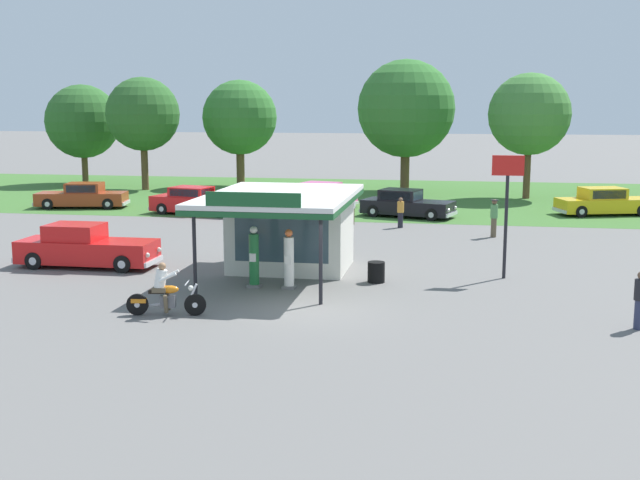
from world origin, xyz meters
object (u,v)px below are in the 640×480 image
object	(u,v)px
gas_pump_nearside	(254,259)
bystander_standing_back_lot	(640,299)
bystander_strolling_foreground	(401,212)
featured_classic_sedan	(85,248)
parked_car_back_row_far_right	(197,202)
spare_tire_stack	(376,272)
gas_pump_offside	(289,261)
parked_car_back_row_centre	(82,197)
bystander_chatting_near_pumps	(494,217)
parked_car_back_row_centre_right	(406,204)
bystander_admiring_sedan	(352,208)
roadside_pole_sign	(507,194)
motorcycle_with_rider	(165,294)
parked_car_back_row_right	(604,202)
parked_car_back_row_far_left	(317,195)

from	to	relation	value
gas_pump_nearside	bystander_standing_back_lot	bearing A→B (deg)	-15.00
bystander_standing_back_lot	bystander_strolling_foreground	bearing A→B (deg)	114.45
gas_pump_nearside	bystander_strolling_foreground	xyz separation A→B (m)	(3.91, 14.01, -0.16)
featured_classic_sedan	parked_car_back_row_far_right	size ratio (longest dim) A/B	0.95
parked_car_back_row_far_right	spare_tire_stack	distance (m)	19.53
gas_pump_offside	bystander_strolling_foreground	size ratio (longest dim) A/B	1.32
parked_car_back_row_centre	spare_tire_stack	xyz separation A→B (m)	(19.46, -17.13, -0.32)
parked_car_back_row_far_right	spare_tire_stack	xyz separation A→B (m)	(11.76, -15.59, -0.35)
parked_car_back_row_far_right	bystander_strolling_foreground	world-z (taller)	parked_car_back_row_far_right
bystander_chatting_near_pumps	parked_car_back_row_centre_right	bearing A→B (deg)	126.02
bystander_admiring_sedan	roadside_pole_sign	world-z (taller)	roadside_pole_sign
motorcycle_with_rider	roadside_pole_sign	xyz separation A→B (m)	(10.06, 6.87, 2.35)
parked_car_back_row_right	parked_car_back_row_far_left	xyz separation A→B (m)	(-16.50, 0.82, -0.02)
gas_pump_offside	bystander_strolling_foreground	bearing A→B (deg)	79.08
bystander_strolling_foreground	parked_car_back_row_right	bearing A→B (deg)	31.45
featured_classic_sedan	parked_car_back_row_far_left	xyz separation A→B (m)	(5.49, 19.29, -0.05)
motorcycle_with_rider	parked_car_back_row_far_right	distance (m)	21.89
parked_car_back_row_far_left	bystander_strolling_foreground	xyz separation A→B (m)	(5.61, -7.49, 0.11)
motorcycle_with_rider	parked_car_back_row_centre	size ratio (longest dim) A/B	0.41
parked_car_back_row_far_left	spare_tire_stack	bearing A→B (deg)	-74.17
featured_classic_sedan	parked_car_back_row_centre	bearing A→B (deg)	116.84
parked_car_back_row_far_left	parked_car_back_row_right	bearing A→B (deg)	-2.86
parked_car_back_row_right	bystander_standing_back_lot	bearing A→B (deg)	-97.42
gas_pump_nearside	featured_classic_sedan	world-z (taller)	gas_pump_nearside
gas_pump_nearside	parked_car_back_row_right	bearing A→B (deg)	54.40
featured_classic_sedan	parked_car_back_row_far_right	distance (m)	14.82
roadside_pole_sign	motorcycle_with_rider	bearing A→B (deg)	-145.66
bystander_strolling_foreground	gas_pump_nearside	bearing A→B (deg)	-105.59
parked_car_back_row_centre	bystander_chatting_near_pumps	distance (m)	24.80
bystander_strolling_foreground	bystander_standing_back_lot	world-z (taller)	bystander_standing_back_lot
parked_car_back_row_far_right	bystander_admiring_sedan	xyz separation A→B (m)	(9.14, -2.33, 0.17)
featured_classic_sedan	bystander_standing_back_lot	xyz separation A→B (m)	(18.90, -5.35, 0.12)
parked_car_back_row_far_left	bystander_chatting_near_pumps	world-z (taller)	bystander_chatting_near_pumps
motorcycle_with_rider	bystander_admiring_sedan	size ratio (longest dim) A/B	1.40
parked_car_back_row_far_right	bystander_strolling_foreground	size ratio (longest dim) A/B	3.73
motorcycle_with_rider	spare_tire_stack	bearing A→B (deg)	43.91
bystander_standing_back_lot	spare_tire_stack	xyz separation A→B (m)	(-7.71, 4.57, -0.49)
featured_classic_sedan	spare_tire_stack	world-z (taller)	featured_classic_sedan
parked_car_back_row_centre_right	bystander_strolling_foreground	distance (m)	4.00
parked_car_back_row_far_left	bystander_chatting_near_pumps	distance (m)	13.96
bystander_strolling_foreground	bystander_standing_back_lot	xyz separation A→B (m)	(7.80, -17.15, 0.06)
parked_car_back_row_centre_right	bystander_chatting_near_pumps	size ratio (longest dim) A/B	3.04
motorcycle_with_rider	bystander_standing_back_lot	distance (m)	13.39
parked_car_back_row_far_right	parked_car_back_row_right	distance (m)	22.87
featured_classic_sedan	parked_car_back_row_far_left	bearing A→B (deg)	74.10
parked_car_back_row_far_left	parked_car_back_row_far_right	bearing A→B (deg)	-143.61
gas_pump_nearside	parked_car_back_row_far_left	size ratio (longest dim) A/B	0.40
parked_car_back_row_centre	spare_tire_stack	distance (m)	25.93
bystander_admiring_sedan	featured_classic_sedan	bearing A→B (deg)	-124.43
parked_car_back_row_far_left	bystander_chatting_near_pumps	size ratio (longest dim) A/B	2.94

